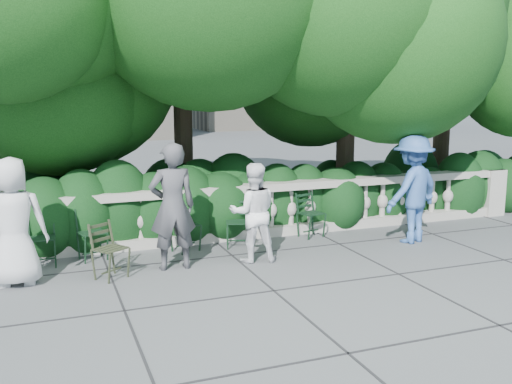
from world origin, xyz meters
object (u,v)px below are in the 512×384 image
object	(u,v)px
chair_d	(191,253)
person_woman_grey	(172,207)
chair_b	(44,269)
chair_weathered	(119,280)
person_casual_man	(253,212)
chair_f	(316,238)
chair_e	(238,249)
person_businessman	(14,222)
person_older_blue	(413,189)
chair_c	(97,262)

from	to	relation	value
chair_d	person_woman_grey	world-z (taller)	person_woman_grey
chair_b	chair_d	bearing A→B (deg)	2.71
chair_weathered	person_casual_man	world-z (taller)	person_casual_man
chair_d	chair_f	size ratio (longest dim) A/B	1.00
chair_e	person_casual_man	xyz separation A→B (m)	(0.01, -0.70, 0.79)
chair_e	person_businessman	xyz separation A→B (m)	(-3.47, -0.59, 0.90)
chair_d	person_woman_grey	size ratio (longest dim) A/B	0.44
chair_f	person_businessman	distance (m)	5.18
chair_b	chair_d	world-z (taller)	same
person_woman_grey	chair_d	bearing A→B (deg)	-121.73
chair_f	person_older_blue	distance (m)	1.94
chair_d	person_woman_grey	distance (m)	1.29
chair_weathered	person_older_blue	bearing A→B (deg)	-31.12
person_older_blue	person_casual_man	bearing A→B (deg)	-16.39
chair_d	person_woman_grey	bearing A→B (deg)	-145.93
chair_f	chair_c	bearing A→B (deg)	166.22
person_casual_man	person_older_blue	xyz separation A→B (m)	(3.05, 0.08, 0.17)
chair_c	chair_f	size ratio (longest dim) A/B	1.00
chair_c	person_casual_man	distance (m)	2.61
chair_f	person_woman_grey	bearing A→B (deg)	-178.50
person_woman_grey	chair_weathered	bearing A→B (deg)	17.88
chair_e	person_woman_grey	size ratio (longest dim) A/B	0.44
chair_d	person_older_blue	xyz separation A→B (m)	(3.87, -0.70, 0.96)
chair_b	person_older_blue	bearing A→B (deg)	-4.77
chair_e	chair_f	size ratio (longest dim) A/B	1.00
chair_c	person_casual_man	world-z (taller)	person_casual_man
chair_f	chair_b	bearing A→B (deg)	167.27
person_businessman	person_casual_man	world-z (taller)	person_businessman
chair_e	chair_weathered	distance (m)	2.32
chair_d	chair_e	world-z (taller)	same
person_woman_grey	person_casual_man	world-z (taller)	person_woman_grey
chair_c	person_woman_grey	bearing A→B (deg)	-48.76
chair_c	chair_weathered	distance (m)	1.05
person_businessman	person_casual_man	distance (m)	3.49
chair_e	person_older_blue	distance (m)	3.26
chair_d	person_businessman	world-z (taller)	person_businessman
chair_d	person_older_blue	bearing A→B (deg)	-34.07
chair_e	chair_weathered	size ratio (longest dim) A/B	1.00
chair_c	chair_b	bearing A→B (deg)	173.62
chair_b	person_older_blue	distance (m)	6.30
chair_weathered	chair_b	bearing A→B (deg)	102.53
chair_c	person_woman_grey	distance (m)	1.63
chair_f	person_older_blue	bearing A→B (deg)	-43.09
person_businessman	person_older_blue	distance (m)	6.53
chair_f	person_casual_man	world-z (taller)	person_casual_man
chair_weathered	chair_e	bearing A→B (deg)	-11.18
chair_weathered	person_casual_man	xyz separation A→B (m)	(2.14, 0.22, 0.79)
chair_b	chair_weathered	distance (m)	1.37
person_businessman	person_casual_man	size ratio (longest dim) A/B	1.15
chair_c	chair_weathered	size ratio (longest dim) A/B	1.00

